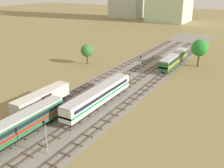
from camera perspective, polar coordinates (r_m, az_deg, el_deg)
ground_plane at (r=66.03m, az=0.46°, el=-0.94°), size 480.00×480.00×0.00m
ballast_bed at (r=66.03m, az=0.46°, el=-0.93°), size 17.79×176.00×0.01m
track_far_left at (r=70.18m, az=-4.04°, el=0.46°), size 2.40×126.00×0.29m
track_left at (r=67.86m, az=-0.81°, el=-0.21°), size 2.40×126.00×0.29m
track_centre_left at (r=65.79m, az=2.63°, el=-0.92°), size 2.40×126.00×0.29m
track_centre at (r=63.97m, az=6.29°, el=-1.66°), size 2.40×126.00×0.29m
passenger_coach_left_nearest at (r=46.02m, az=-20.59°, el=-8.86°), size 2.96×22.00×3.80m
freight_boxcar_far_left_near at (r=56.01m, az=-14.74°, el=-3.00°), size 2.87×14.00×3.60m
passenger_coach_centre_left_mid at (r=55.51m, az=-2.88°, el=-2.35°), size 2.96×22.00×3.80m
diesel_railcar_centre_midfar at (r=85.09m, az=13.10°, el=5.32°), size 2.96×20.50×3.80m
signal_post_nearest at (r=78.32m, az=6.12°, el=4.82°), size 0.28×0.47×4.84m
signal_post_near at (r=41.15m, az=-14.01°, el=-10.09°), size 0.28×0.47×5.77m
lineside_tree_0 at (r=86.46m, az=18.20°, el=7.30°), size 5.14×5.14×8.47m
lineside_tree_2 at (r=85.71m, az=-5.36°, el=7.07°), size 3.98×3.98×6.35m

